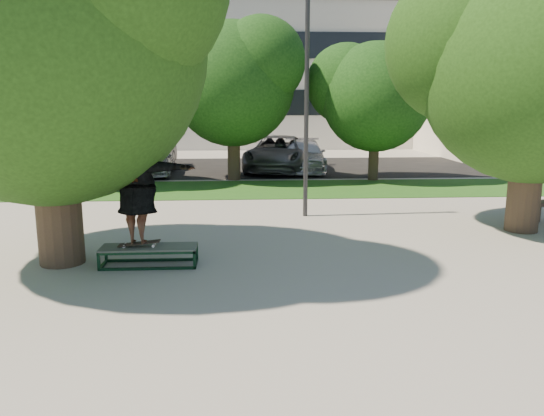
{
  "coord_description": "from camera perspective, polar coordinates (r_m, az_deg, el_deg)",
  "views": [
    {
      "loc": [
        -0.76,
        -9.06,
        3.06
      ],
      "look_at": [
        -0.17,
        0.6,
        1.12
      ],
      "focal_mm": 35.0,
      "sensor_mm": 36.0,
      "label": 1
    }
  ],
  "objects": [
    {
      "name": "ground",
      "position": [
        9.59,
        1.25,
        -7.25
      ],
      "size": [
        120.0,
        120.0,
        0.0
      ],
      "primitive_type": "plane",
      "color": "gray",
      "rests_on": "ground"
    },
    {
      "name": "grass_strip",
      "position": [
        18.89,
        1.92,
        2.07
      ],
      "size": [
        30.0,
        4.0,
        0.02
      ],
      "primitive_type": "cube",
      "color": "#1C4F16",
      "rests_on": "ground"
    },
    {
      "name": "asphalt_strip",
      "position": [
        25.26,
        -1.72,
        4.42
      ],
      "size": [
        40.0,
        8.0,
        0.01
      ],
      "primitive_type": "cube",
      "color": "black",
      "rests_on": "ground"
    },
    {
      "name": "tree_left",
      "position": [
        10.84,
        -23.65,
        17.67
      ],
      "size": [
        6.96,
        5.95,
        7.12
      ],
      "color": "#38281E",
      "rests_on": "ground"
    },
    {
      "name": "tree_right",
      "position": [
        13.9,
        26.15,
        14.51
      ],
      "size": [
        6.24,
        5.33,
        6.51
      ],
      "color": "#38281E",
      "rests_on": "ground"
    },
    {
      "name": "bg_tree_left",
      "position": [
        20.97,
        -20.05,
        12.54
      ],
      "size": [
        5.28,
        4.51,
        5.77
      ],
      "color": "#38281E",
      "rests_on": "ground"
    },
    {
      "name": "bg_tree_mid",
      "position": [
        21.16,
        -4.45,
        13.93
      ],
      "size": [
        5.76,
        4.92,
        6.24
      ],
      "color": "#38281E",
      "rests_on": "ground"
    },
    {
      "name": "bg_tree_right",
      "position": [
        21.28,
        10.91,
        12.33
      ],
      "size": [
        5.04,
        4.31,
        5.43
      ],
      "color": "#38281E",
      "rests_on": "ground"
    },
    {
      "name": "lamppost",
      "position": [
        14.17,
        3.74,
        11.71
      ],
      "size": [
        0.25,
        0.15,
        6.11
      ],
      "color": "#2D2D30",
      "rests_on": "ground"
    },
    {
      "name": "office_building",
      "position": [
        41.35,
        -5.43,
        18.19
      ],
      "size": [
        30.0,
        14.12,
        16.0
      ],
      "color": "beige",
      "rests_on": "ground"
    },
    {
      "name": "grind_box",
      "position": [
        10.35,
        -13.07,
        -5.04
      ],
      "size": [
        1.8,
        0.6,
        0.38
      ],
      "color": "black",
      "rests_on": "ground"
    },
    {
      "name": "skater_rig",
      "position": [
        10.12,
        -14.34,
        1.4
      ],
      "size": [
        2.33,
        0.92,
        1.92
      ],
      "rotation": [
        0.0,
        0.0,
        3.0
      ],
      "color": "white",
      "rests_on": "grind_box"
    },
    {
      "name": "car_silver_a",
      "position": [
        22.98,
        -12.61,
        5.08
      ],
      "size": [
        1.79,
        3.92,
        1.3
      ],
      "primitive_type": "imported",
      "rotation": [
        0.0,
        0.0,
        0.07
      ],
      "color": "silver",
      "rests_on": "asphalt_strip"
    },
    {
      "name": "car_dark",
      "position": [
        24.79,
        -13.06,
        5.83
      ],
      "size": [
        1.95,
        4.89,
        1.58
      ],
      "primitive_type": "imported",
      "rotation": [
        0.0,
        0.0,
        -0.06
      ],
      "color": "black",
      "rests_on": "asphalt_strip"
    },
    {
      "name": "car_grey",
      "position": [
        23.88,
        0.74,
        5.89
      ],
      "size": [
        3.67,
        6.02,
        1.56
      ],
      "primitive_type": "imported",
      "rotation": [
        0.0,
        0.0,
        -0.2
      ],
      "color": "#5D5E63",
      "rests_on": "asphalt_strip"
    },
    {
      "name": "car_silver_b",
      "position": [
        23.85,
        3.37,
        5.65
      ],
      "size": [
        2.38,
        4.92,
        1.38
      ],
      "primitive_type": "imported",
      "rotation": [
        0.0,
        0.0,
        -0.1
      ],
      "color": "silver",
      "rests_on": "asphalt_strip"
    }
  ]
}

